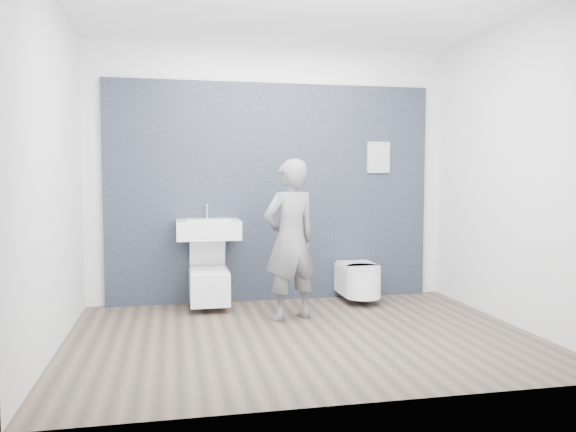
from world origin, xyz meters
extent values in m
plane|color=brown|center=(0.00, 0.00, 0.00)|extent=(4.00, 4.00, 0.00)
plane|color=silver|center=(0.00, 1.50, 1.40)|extent=(4.00, 0.00, 4.00)
plane|color=silver|center=(0.00, -1.50, 1.40)|extent=(4.00, 0.00, 4.00)
plane|color=silver|center=(-2.00, 0.00, 1.40)|extent=(0.00, 3.00, 3.00)
plane|color=silver|center=(2.00, 0.00, 1.40)|extent=(0.00, 3.00, 3.00)
plane|color=white|center=(0.00, 0.00, 2.80)|extent=(4.00, 4.00, 0.00)
cube|color=black|center=(0.00, 1.47, 0.00)|extent=(3.60, 0.06, 2.40)
cube|color=white|center=(-0.73, 1.20, 0.83)|extent=(0.65, 0.49, 0.20)
cube|color=silver|center=(-0.73, 1.18, 0.92)|extent=(0.46, 0.33, 0.03)
cylinder|color=silver|center=(-0.73, 1.38, 1.01)|extent=(0.02, 0.02, 0.16)
cylinder|color=silver|center=(-0.73, 1.33, 1.08)|extent=(0.02, 0.11, 0.02)
cylinder|color=silver|center=(-0.73, 1.42, 0.67)|extent=(0.04, 0.04, 0.13)
cube|color=white|center=(-0.73, 1.15, 0.24)|extent=(0.40, 0.57, 0.33)
cylinder|color=silver|center=(-0.73, 1.11, 0.39)|extent=(0.28, 0.28, 0.03)
cube|color=white|center=(-0.73, 1.11, 0.42)|extent=(0.38, 0.46, 0.02)
cube|color=white|center=(-0.73, 1.33, 0.63)|extent=(0.38, 0.14, 0.41)
cube|color=silver|center=(-0.73, 1.41, 0.11)|extent=(0.10, 0.06, 0.08)
cube|color=white|center=(0.90, 1.22, 0.24)|extent=(0.38, 0.44, 0.32)
cylinder|color=white|center=(0.90, 1.00, 0.24)|extent=(0.38, 0.38, 0.32)
cube|color=white|center=(0.90, 1.19, 0.41)|extent=(0.36, 0.42, 0.03)
cylinder|color=white|center=(0.90, 0.98, 0.41)|extent=(0.36, 0.36, 0.03)
cube|color=silver|center=(0.90, 1.41, 0.12)|extent=(0.11, 0.06, 0.08)
cube|color=white|center=(1.22, 1.43, 0.00)|extent=(0.26, 0.03, 0.35)
imported|color=#5E5E63|center=(0.02, 0.57, 0.77)|extent=(0.65, 0.54, 1.54)
camera|label=1|loc=(-1.08, -4.66, 1.38)|focal=35.00mm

